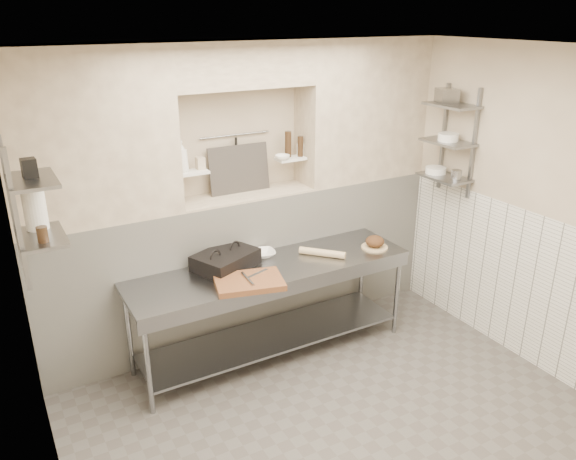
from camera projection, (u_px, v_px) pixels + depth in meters
floor at (345, 433)px, 4.38m from camera, size 4.00×3.90×0.10m
ceiling at (363, 43)px, 3.33m from camera, size 4.00×3.90×0.10m
wall_left at (31, 346)px, 2.92m from camera, size 0.10×3.90×2.80m
wall_right at (549, 215)px, 4.79m from camera, size 0.10×3.90×2.80m
wall_back at (234, 189)px, 5.48m from camera, size 4.00×0.10×2.80m
backwall_lower at (246, 264)px, 5.53m from camera, size 4.00×0.40×1.40m
alcove_sill at (244, 195)px, 5.27m from camera, size 1.30×0.40×0.02m
backwall_pillar_left at (89, 137)px, 4.41m from camera, size 1.35×0.40×1.40m
backwall_pillar_right at (362, 110)px, 5.62m from camera, size 1.35×0.40×1.40m
backwall_header at (240, 64)px, 4.84m from camera, size 1.30×0.40×0.40m
wainscot_left at (63, 448)px, 3.20m from camera, size 0.02×3.90×1.40m
wainscot_right at (531, 290)px, 5.02m from camera, size 0.02×3.90×1.40m
alcove_shelf_left at (192, 172)px, 4.94m from camera, size 0.28×0.16×0.02m
alcove_shelf_right at (291, 159)px, 5.39m from camera, size 0.28×0.16×0.02m
utensil_rail at (235, 135)px, 5.21m from camera, size 0.70×0.02×0.02m
hanging_steel at (236, 153)px, 5.26m from camera, size 0.02×0.02×0.30m
splash_panel at (239, 169)px, 5.27m from camera, size 0.60×0.08×0.45m
shelf_rail_left_a at (12, 204)px, 3.82m from camera, size 0.03×0.03×0.95m
shelf_rail_left_b at (17, 222)px, 3.50m from camera, size 0.03×0.03×0.95m
wall_shelf_left_lower at (41, 237)px, 3.79m from camera, size 0.30×0.50×0.02m
wall_shelf_left_upper at (31, 180)px, 3.65m from camera, size 0.30×0.50×0.03m
shelf_rail_right_a at (443, 137)px, 5.61m from camera, size 0.03×0.03×1.05m
shelf_rail_right_b at (474, 145)px, 5.28m from camera, size 0.03×0.03×1.05m
wall_shelf_right_lower at (444, 177)px, 5.51m from camera, size 0.30×0.50×0.02m
wall_shelf_right_mid at (448, 142)px, 5.38m from camera, size 0.30×0.50×0.02m
wall_shelf_right_upper at (452, 105)px, 5.25m from camera, size 0.30×0.50×0.03m
prep_table at (272, 293)px, 5.08m from camera, size 2.60×0.70×0.90m
panini_press at (226, 260)px, 4.96m from camera, size 0.64×0.57×0.14m
cutting_board at (249, 282)px, 4.66m from camera, size 0.64×0.52×0.05m
knife_blade at (257, 274)px, 4.75m from camera, size 0.25×0.11×0.01m
tongs at (248, 279)px, 4.64m from camera, size 0.04×0.26×0.02m
mixing_bowl at (263, 254)px, 5.20m from camera, size 0.26×0.26×0.05m
rolling_pin at (322, 253)px, 5.20m from camera, size 0.35×0.36×0.07m
bread_board at (375, 247)px, 5.39m from camera, size 0.25×0.25×0.01m
bread_loaf at (375, 241)px, 5.37m from camera, size 0.18×0.18×0.11m
bottle_soap at (182, 157)px, 4.84m from camera, size 0.13×0.13×0.28m
jar_alcove at (200, 163)px, 4.97m from camera, size 0.07×0.07×0.11m
bowl_alcove at (282, 157)px, 5.30m from camera, size 0.17×0.17×0.04m
condiment_a at (300, 146)px, 5.39m from camera, size 0.05×0.05×0.20m
condiment_b at (288, 144)px, 5.37m from camera, size 0.06×0.06×0.25m
condiment_c at (300, 149)px, 5.45m from camera, size 0.07×0.07×0.12m
jug_left at (35, 208)px, 3.85m from camera, size 0.15×0.15×0.30m
jar_left at (42, 234)px, 3.66m from camera, size 0.07×0.07×0.11m
box_left_upper at (29, 168)px, 3.64m from camera, size 0.10×0.10×0.13m
bowl_right at (436, 170)px, 5.59m from camera, size 0.20×0.20×0.06m
canister_right at (456, 175)px, 5.36m from camera, size 0.10×0.10×0.10m
bowl_right_mid at (448, 137)px, 5.37m from camera, size 0.20×0.20×0.07m
basket_right at (447, 96)px, 5.29m from camera, size 0.24×0.26×0.13m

